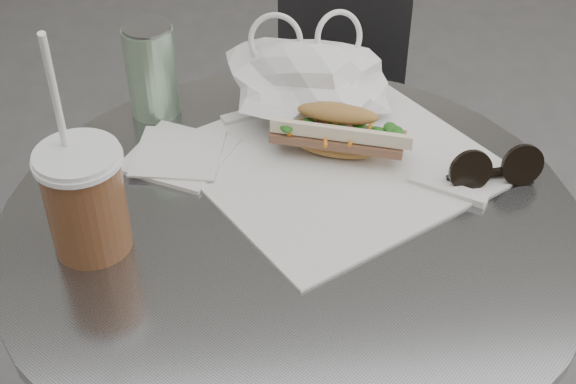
{
  "coord_description": "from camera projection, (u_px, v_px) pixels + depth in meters",
  "views": [
    {
      "loc": [
        -0.09,
        -0.58,
        1.41
      ],
      "look_at": [
        -0.01,
        0.19,
        0.79
      ],
      "focal_mm": 50.0,
      "sensor_mm": 36.0,
      "label": 1
    }
  ],
  "objects": [
    {
      "name": "iced_coffee",
      "position": [
        85.0,
        199.0,
        0.95
      ],
      "size": [
        0.1,
        0.1,
        0.3
      ],
      "color": "brown",
      "rests_on": "cafe_table"
    },
    {
      "name": "napkin_stack",
      "position": [
        179.0,
        155.0,
        1.14
      ],
      "size": [
        0.18,
        0.18,
        0.01
      ],
      "color": "white",
      "rests_on": "cafe_table"
    },
    {
      "name": "chair_far",
      "position": [
        335.0,
        162.0,
        1.84
      ],
      "size": [
        0.37,
        0.4,
        0.7
      ],
      "rotation": [
        0.0,
        0.0,
        2.92
      ],
      "color": "#2A292C",
      "rests_on": "ground"
    },
    {
      "name": "plastic_bag",
      "position": [
        308.0,
        82.0,
        1.19
      ],
      "size": [
        0.24,
        0.2,
        0.11
      ],
      "primitive_type": null,
      "rotation": [
        0.0,
        0.0,
        0.09
      ],
      "color": "white",
      "rests_on": "cafe_table"
    },
    {
      "name": "drink_can",
      "position": [
        152.0,
        70.0,
        1.19
      ],
      "size": [
        0.08,
        0.08,
        0.14
      ],
      "color": "#56945B",
      "rests_on": "cafe_table"
    },
    {
      "name": "banh_mi",
      "position": [
        338.0,
        132.0,
        1.12
      ],
      "size": [
        0.24,
        0.16,
        0.08
      ],
      "rotation": [
        0.0,
        0.0,
        -0.33
      ],
      "color": "#AA6940",
      "rests_on": "sandwich_paper"
    },
    {
      "name": "sandwich_paper",
      "position": [
        337.0,
        160.0,
        1.13
      ],
      "size": [
        0.51,
        0.5,
        0.0
      ],
      "primitive_type": "cube",
      "rotation": [
        0.0,
        0.0,
        0.51
      ],
      "color": "white",
      "rests_on": "cafe_table"
    },
    {
      "name": "cafe_table",
      "position": [
        291.0,
        355.0,
        1.21
      ],
      "size": [
        0.76,
        0.76,
        0.74
      ],
      "color": "slate",
      "rests_on": "ground"
    },
    {
      "name": "sunglasses",
      "position": [
        495.0,
        170.0,
        1.08
      ],
      "size": [
        0.13,
        0.04,
        0.06
      ],
      "rotation": [
        0.0,
        0.0,
        0.08
      ],
      "color": "black",
      "rests_on": "cafe_table"
    }
  ]
}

